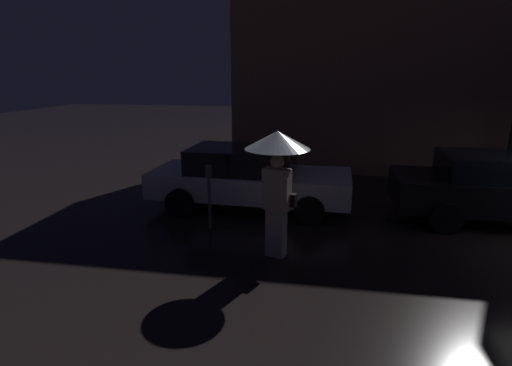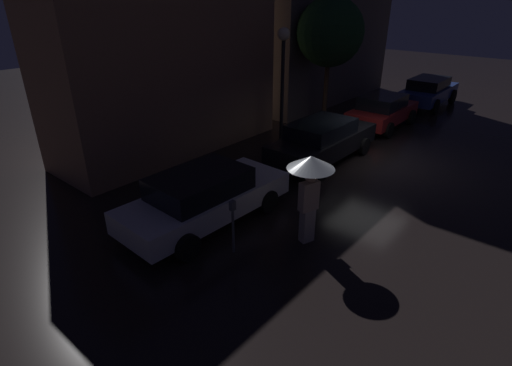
{
  "view_description": "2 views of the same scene",
  "coord_description": "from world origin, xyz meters",
  "views": [
    {
      "loc": [
        -4.98,
        -7.3,
        3.07
      ],
      "look_at": [
        -6.28,
        0.16,
        0.97
      ],
      "focal_mm": 28.0,
      "sensor_mm": 36.0,
      "label": 1
    },
    {
      "loc": [
        -12.64,
        -5.26,
        5.36
      ],
      "look_at": [
        -6.23,
        0.18,
        1.35
      ],
      "focal_mm": 28.0,
      "sensor_mm": 36.0,
      "label": 2
    }
  ],
  "objects": [
    {
      "name": "street_lamp_near",
      "position": [
        -0.19,
        3.97,
        3.12
      ],
      "size": [
        0.47,
        0.47,
        4.25
      ],
      "color": "black",
      "rests_on": "ground"
    },
    {
      "name": "parking_meter",
      "position": [
        -7.2,
        0.02,
        0.81
      ],
      "size": [
        0.12,
        0.1,
        1.32
      ],
      "color": "#4C5154",
      "rests_on": "ground"
    },
    {
      "name": "parked_car_blue",
      "position": [
        8.96,
        1.31,
        0.78
      ],
      "size": [
        4.51,
        1.94,
        1.45
      ],
      "rotation": [
        0.0,
        0.0,
        0.01
      ],
      "color": "navy",
      "rests_on": "ground"
    },
    {
      "name": "building_facade_right",
      "position": [
        6.57,
        6.5,
        4.86
      ],
      "size": [
        9.83,
        3.0,
        9.72
      ],
      "color": "#564C47",
      "rests_on": "ground"
    },
    {
      "name": "parked_car_red",
      "position": [
        3.9,
        1.54,
        0.74
      ],
      "size": [
        3.95,
        1.92,
        1.42
      ],
      "rotation": [
        0.0,
        0.0,
        0.01
      ],
      "color": "maroon",
      "rests_on": "ground"
    },
    {
      "name": "street_tree",
      "position": [
        2.85,
        3.82,
        3.87
      ],
      "size": [
        2.82,
        2.82,
        5.3
      ],
      "color": "#473323",
      "rests_on": "ground"
    },
    {
      "name": "parked_car_black",
      "position": [
        -1.16,
        1.44,
        0.76
      ],
      "size": [
        4.69,
        1.92,
        1.45
      ],
      "rotation": [
        0.0,
        0.0,
        0.0
      ],
      "color": "black",
      "rests_on": "ground"
    },
    {
      "name": "building_facade_left",
      "position": [
        -3.67,
        6.5,
        3.09
      ],
      "size": [
        8.46,
        3.0,
        6.17
      ],
      "color": "#8C664C",
      "rests_on": "ground"
    },
    {
      "name": "pedestrian_with_umbrella",
      "position": [
        -5.73,
        -0.98,
        1.7
      ],
      "size": [
        1.07,
        1.07,
        2.17
      ],
      "rotation": [
        0.0,
        0.0,
        -0.31
      ],
      "color": "beige",
      "rests_on": "ground"
    },
    {
      "name": "ground_plane",
      "position": [
        0.0,
        0.0,
        0.0
      ],
      "size": [
        60.0,
        60.0,
        0.0
      ],
      "primitive_type": "plane",
      "color": "black"
    },
    {
      "name": "parked_car_white",
      "position": [
        -6.69,
        1.48,
        0.74
      ],
      "size": [
        4.61,
        1.97,
        1.42
      ],
      "rotation": [
        0.0,
        0.0,
        -0.03
      ],
      "color": "silver",
      "rests_on": "ground"
    }
  ]
}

